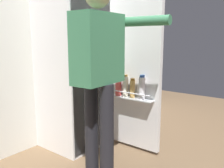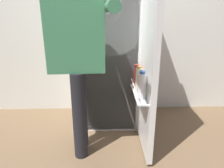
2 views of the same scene
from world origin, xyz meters
TOP-DOWN VIEW (x-y plane):
  - ground_plane at (0.00, 0.00)m, footprint 6.48×6.48m
  - kitchen_wall at (0.00, 0.88)m, footprint 4.40×0.10m
  - refrigerator at (0.02, 0.49)m, footprint 0.63×1.16m
  - person at (-0.27, -0.07)m, footprint 0.56×0.75m

SIDE VIEW (x-z plane):
  - ground_plane at x=0.00m, z-range 0.00..0.00m
  - refrigerator at x=0.02m, z-range 0.00..1.82m
  - person at x=-0.27m, z-range 0.16..1.75m
  - kitchen_wall at x=0.00m, z-range 0.00..2.52m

